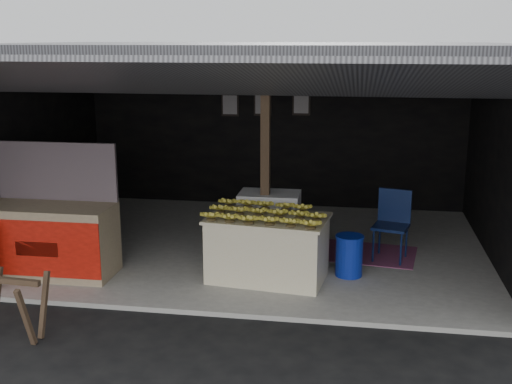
% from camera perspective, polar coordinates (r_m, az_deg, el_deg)
% --- Properties ---
extents(ground, '(80.00, 80.00, 0.00)m').
position_cam_1_polar(ground, '(7.45, -3.73, -11.02)').
color(ground, black).
rests_on(ground, ground).
extents(concrete_slab, '(7.00, 5.00, 0.06)m').
position_cam_1_polar(concrete_slab, '(9.72, -0.42, -4.83)').
color(concrete_slab, gray).
rests_on(concrete_slab, ground).
extents(shophouse, '(7.40, 7.29, 3.02)m').
position_cam_1_polar(shophouse, '(9.59, -0.11, 7.60)').
color(shophouse, black).
rests_on(shophouse, ground).
extents(banana_table, '(1.60, 1.09, 0.83)m').
position_cam_1_polar(banana_table, '(8.23, 1.05, -4.99)').
color(banana_table, beige).
rests_on(banana_table, concrete_slab).
extents(banana_pile, '(1.47, 0.99, 0.16)m').
position_cam_1_polar(banana_pile, '(8.09, 1.07, -1.68)').
color(banana_pile, gold).
rests_on(banana_pile, banana_table).
extents(white_crate, '(0.84, 0.58, 0.93)m').
position_cam_1_polar(white_crate, '(9.04, 1.19, -2.95)').
color(white_crate, white).
rests_on(white_crate, concrete_slab).
extents(neighbor_stall, '(1.66, 0.76, 1.71)m').
position_cam_1_polar(neighbor_stall, '(8.80, -17.79, -3.78)').
color(neighbor_stall, '#998466').
rests_on(neighbor_stall, concrete_slab).
extents(sawhorse, '(0.72, 0.65, 0.69)m').
position_cam_1_polar(sawhorse, '(7.21, -21.02, -9.03)').
color(sawhorse, '#473323').
rests_on(sawhorse, ground).
extents(water_barrel, '(0.35, 0.35, 0.52)m').
position_cam_1_polar(water_barrel, '(8.48, 8.28, -5.71)').
color(water_barrel, '#0D2294').
rests_on(water_barrel, concrete_slab).
extents(plastic_chair, '(0.56, 0.56, 0.98)m').
position_cam_1_polar(plastic_chair, '(9.16, 12.05, -2.31)').
color(plastic_chair, '#0A1538').
rests_on(plastic_chair, concrete_slab).
extents(magenta_rug, '(1.62, 1.20, 0.01)m').
position_cam_1_polar(magenta_rug, '(9.44, 9.41, -5.36)').
color(magenta_rug, '#741955').
rests_on(magenta_rug, concrete_slab).
extents(picture_frames, '(1.62, 0.04, 0.46)m').
position_cam_1_polar(picture_frames, '(11.68, 0.76, 7.82)').
color(picture_frames, black).
rests_on(picture_frames, shophouse).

